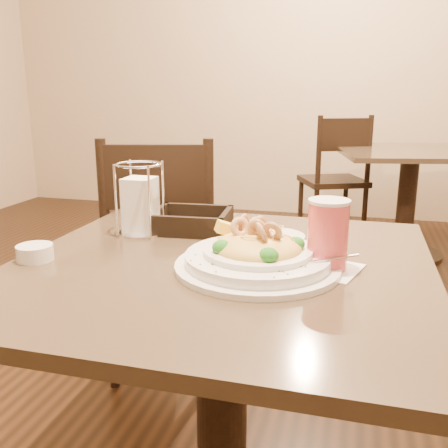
% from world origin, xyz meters
% --- Properties ---
extents(main_table, '(0.90, 0.90, 0.72)m').
position_xyz_m(main_table, '(0.00, 0.00, 0.49)').
color(main_table, black).
rests_on(main_table, ground).
extents(background_table, '(1.07, 1.07, 0.72)m').
position_xyz_m(background_table, '(0.60, 2.44, 0.49)').
color(background_table, black).
rests_on(background_table, ground).
extents(dining_chair_near, '(0.52, 0.52, 0.93)m').
position_xyz_m(dining_chair_near, '(-0.42, 0.68, 0.50)').
color(dining_chair_near, black).
rests_on(dining_chair_near, ground).
extents(dining_chair_far, '(0.55, 0.55, 0.93)m').
position_xyz_m(dining_chair_far, '(0.12, 2.64, 0.50)').
color(dining_chair_far, black).
rests_on(dining_chair_far, ground).
extents(pasta_bowl, '(0.38, 0.35, 0.11)m').
position_xyz_m(pasta_bowl, '(0.08, -0.03, 0.75)').
color(pasta_bowl, white).
rests_on(pasta_bowl, main_table).
extents(drink_glass, '(0.16, 0.16, 0.15)m').
position_xyz_m(drink_glass, '(0.22, 0.01, 0.79)').
color(drink_glass, white).
rests_on(drink_glass, main_table).
extents(bread_basket, '(0.21, 0.18, 0.06)m').
position_xyz_m(bread_basket, '(-0.15, 0.23, 0.74)').
color(bread_basket, black).
rests_on(bread_basket, main_table).
extents(napkin_caddy, '(0.12, 0.12, 0.19)m').
position_xyz_m(napkin_caddy, '(-0.26, 0.16, 0.80)').
color(napkin_caddy, silver).
rests_on(napkin_caddy, main_table).
extents(side_plate, '(0.19, 0.19, 0.01)m').
position_xyz_m(side_plate, '(0.08, 0.21, 0.72)').
color(side_plate, white).
rests_on(side_plate, main_table).
extents(butter_ramekin, '(0.09, 0.09, 0.03)m').
position_xyz_m(butter_ramekin, '(-0.40, -0.10, 0.74)').
color(butter_ramekin, white).
rests_on(butter_ramekin, main_table).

